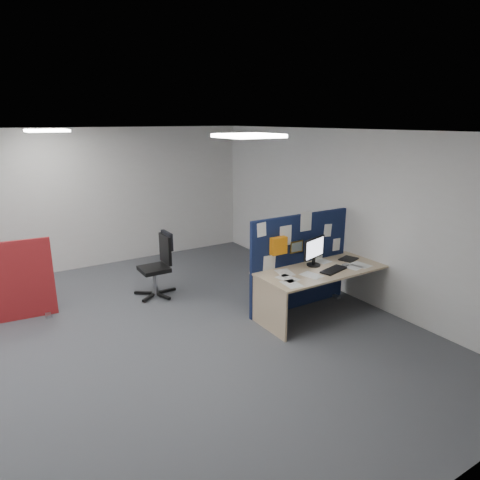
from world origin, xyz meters
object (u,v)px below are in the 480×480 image
monitor_main (314,250)px  main_desk (320,278)px  navy_divider (299,261)px  office_chair (160,260)px

monitor_main → main_desk: bearing=-94.0°
navy_divider → monitor_main: bearing=-68.5°
main_desk → monitor_main: monitor_main is taller
main_desk → monitor_main: (-0.03, 0.12, 0.40)m
office_chair → main_desk: bearing=-48.4°
navy_divider → monitor_main: (0.09, -0.23, 0.22)m
navy_divider → monitor_main: navy_divider is taller
navy_divider → main_desk: 0.41m
office_chair → monitor_main: bearing=-47.1°
navy_divider → office_chair: 2.29m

